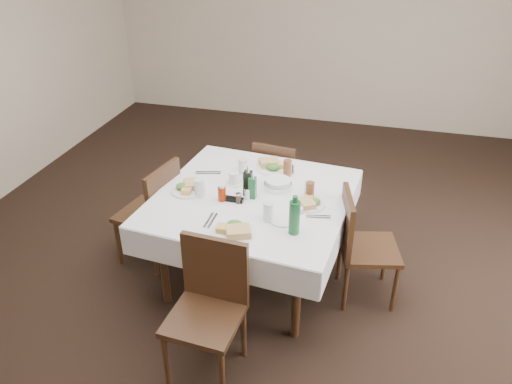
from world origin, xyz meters
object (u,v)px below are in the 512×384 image
chair_west (155,208)px  coffee_mug (235,179)px  chair_south (210,300)px  bread_basket (278,184)px  dining_table (253,204)px  water_w (200,188)px  ketchup_bottle (222,193)px  chair_east (359,241)px  oil_cruet_green (252,187)px  water_n (243,166)px  water_s (269,211)px  water_e (308,188)px  oil_cruet_dark (248,182)px  chair_north (277,177)px  green_bottle (294,217)px

chair_west → coffee_mug: size_ratio=6.36×
chair_south → bread_basket: (0.18, 1.07, 0.27)m
dining_table → water_w: (-0.38, -0.10, 0.15)m
ketchup_bottle → chair_east: bearing=6.7°
chair_south → oil_cruet_green: 0.94m
water_w → ketchup_bottle: 0.18m
dining_table → water_w: water_w is taller
water_n → water_s: (0.36, -0.60, 0.00)m
water_n → oil_cruet_green: (0.17, -0.34, 0.03)m
water_n → chair_south: bearing=-83.5°
chair_south → bread_basket: 1.12m
water_n → water_e: size_ratio=1.19×
dining_table → bread_basket: (0.16, 0.17, 0.11)m
chair_east → water_n: size_ratio=6.62×
chair_south → water_e: size_ratio=8.19×
oil_cruet_dark → oil_cruet_green: 0.06m
water_e → coffee_mug: size_ratio=0.79×
dining_table → chair_north: size_ratio=1.84×
water_s → water_e: bearing=63.5°
chair_west → coffee_mug: chair_west is taller
chair_west → oil_cruet_dark: 0.86m
green_bottle → water_e: bearing=89.4°
dining_table → ketchup_bottle: size_ratio=11.88×
bread_basket → water_e: bearing=-10.9°
chair_west → chair_south: bearing=-48.9°
oil_cruet_dark → coffee_mug: (-0.15, 0.14, -0.06)m
chair_north → chair_east: (0.81, -0.85, 0.03)m
chair_north → green_bottle: size_ratio=2.98×
dining_table → oil_cruet_green: oil_cruet_green is taller
water_n → coffee_mug: 0.18m
oil_cruet_green → chair_north: bearing=90.9°
dining_table → oil_cruet_dark: (-0.04, 0.00, 0.18)m
bread_basket → oil_cruet_dark: oil_cruet_dark is taller
bread_basket → ketchup_bottle: (-0.35, -0.29, 0.03)m
green_bottle → chair_west: bearing=161.7°
water_w → oil_cruet_green: size_ratio=0.65×
water_w → coffee_mug: 0.31m
water_e → chair_west: bearing=-174.6°
coffee_mug → green_bottle: 0.79m
water_s → bread_basket: 0.46m
bread_basket → coffee_mug: size_ratio=1.50×
chair_north → chair_south: bearing=-90.7°
water_w → water_s: bearing=-18.1°
dining_table → chair_east: (0.81, -0.00, -0.18)m
chair_east → oil_cruet_dark: 0.92m
green_bottle → oil_cruet_dark: bearing=136.8°
chair_west → oil_cruet_dark: bearing=0.1°
water_n → water_w: 0.47m
water_e → bread_basket: size_ratio=0.52×
water_n → dining_table: bearing=-62.2°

